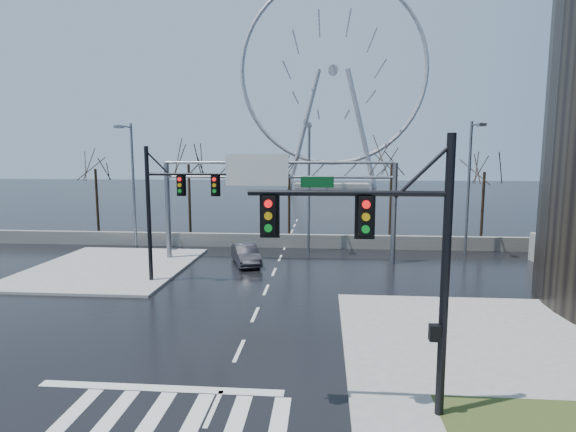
# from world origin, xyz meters

# --- Properties ---
(ground) EXTENTS (260.00, 260.00, 0.00)m
(ground) POSITION_xyz_m (0.00, 0.00, 0.00)
(ground) COLOR black
(ground) RESTS_ON ground
(sidewalk_right_ext) EXTENTS (12.00, 10.00, 0.15)m
(sidewalk_right_ext) POSITION_xyz_m (10.00, 2.00, 0.07)
(sidewalk_right_ext) COLOR gray
(sidewalk_right_ext) RESTS_ON ground
(sidewalk_far) EXTENTS (10.00, 12.00, 0.15)m
(sidewalk_far) POSITION_xyz_m (-11.00, 12.00, 0.07)
(sidewalk_far) COLOR gray
(sidewalk_far) RESTS_ON ground
(barrier_wall) EXTENTS (52.00, 0.50, 1.10)m
(barrier_wall) POSITION_xyz_m (0.00, 20.00, 0.55)
(barrier_wall) COLOR slate
(barrier_wall) RESTS_ON ground
(signal_mast_near) EXTENTS (5.52, 0.41, 8.00)m
(signal_mast_near) POSITION_xyz_m (5.14, -4.04, 4.87)
(signal_mast_near) COLOR black
(signal_mast_near) RESTS_ON ground
(signal_mast_far) EXTENTS (4.72, 0.41, 8.00)m
(signal_mast_far) POSITION_xyz_m (-5.87, 8.96, 4.83)
(signal_mast_far) COLOR black
(signal_mast_far) RESTS_ON ground
(sign_gantry) EXTENTS (16.36, 0.40, 7.60)m
(sign_gantry) POSITION_xyz_m (-0.38, 14.96, 5.18)
(sign_gantry) COLOR slate
(sign_gantry) RESTS_ON ground
(streetlight_left) EXTENTS (0.50, 2.55, 10.00)m
(streetlight_left) POSITION_xyz_m (-12.00, 18.16, 5.89)
(streetlight_left) COLOR slate
(streetlight_left) RESTS_ON ground
(streetlight_mid) EXTENTS (0.50, 2.55, 10.00)m
(streetlight_mid) POSITION_xyz_m (2.00, 18.16, 5.89)
(streetlight_mid) COLOR slate
(streetlight_mid) RESTS_ON ground
(streetlight_right) EXTENTS (0.50, 2.55, 10.00)m
(streetlight_right) POSITION_xyz_m (14.00, 18.16, 5.89)
(streetlight_right) COLOR slate
(streetlight_right) RESTS_ON ground
(tree_far_left) EXTENTS (3.50, 3.50, 7.00)m
(tree_far_left) POSITION_xyz_m (-18.00, 24.00, 5.57)
(tree_far_left) COLOR black
(tree_far_left) RESTS_ON ground
(tree_left) EXTENTS (3.75, 3.75, 7.50)m
(tree_left) POSITION_xyz_m (-9.00, 23.50, 5.98)
(tree_left) COLOR black
(tree_left) RESTS_ON ground
(tree_center) EXTENTS (3.25, 3.25, 6.50)m
(tree_center) POSITION_xyz_m (0.00, 24.50, 5.17)
(tree_center) COLOR black
(tree_center) RESTS_ON ground
(tree_right) EXTENTS (3.90, 3.90, 7.80)m
(tree_right) POSITION_xyz_m (9.00, 23.50, 6.22)
(tree_right) COLOR black
(tree_right) RESTS_ON ground
(tree_far_right) EXTENTS (3.40, 3.40, 6.80)m
(tree_far_right) POSITION_xyz_m (17.00, 24.00, 5.41)
(tree_far_right) COLOR black
(tree_far_right) RESTS_ON ground
(ferris_wheel) EXTENTS (45.00, 6.00, 50.91)m
(ferris_wheel) POSITION_xyz_m (5.00, 95.00, 26.13)
(ferris_wheel) COLOR gray
(ferris_wheel) RESTS_ON ground
(car) EXTENTS (2.85, 4.48, 1.39)m
(car) POSITION_xyz_m (-2.18, 13.91, 0.70)
(car) COLOR black
(car) RESTS_ON ground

